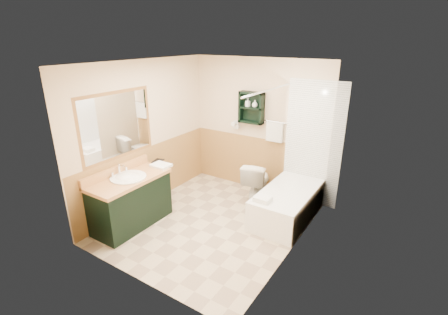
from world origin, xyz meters
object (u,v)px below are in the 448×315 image
Objects in this scene: hair_dryer at (237,125)px; soap_bottle_b at (255,105)px; vanity_book at (154,155)px; wall_shelf at (251,108)px; toilet at (256,181)px; bathtub at (288,203)px; soap_bottle_a at (248,105)px; vanity at (131,201)px.

hair_dryer is 1.89× the size of soap_bottle_b.
vanity_book is 1.93m from soap_bottle_b.
wall_shelf is 1.28m from toilet.
bathtub is 7.49× the size of vanity_book.
toilet is (0.63, -0.37, -0.85)m from hair_dryer.
wall_shelf reaches higher than hair_dryer.
toilet is 3.61× the size of vanity_book.
hair_dryer is 1.68× the size of soap_bottle_a.
vanity_book is at bearing -129.34° from soap_bottle_b.
bathtub is 10.48× the size of soap_bottle_a.
vanity_book reaches higher than toilet.
bathtub is 1.77m from soap_bottle_b.
soap_bottle_b reaches higher than vanity_book.
toilet is at bearing 54.97° from vanity.
soap_bottle_a is at bearing 68.29° from vanity.
vanity_book is at bearing -159.16° from bathtub.
wall_shelf is 0.46m from hair_dryer.
wall_shelf is 2.29× the size of hair_dryer.
toilet is at bearing -46.25° from wall_shelf.
vanity is 6.10× the size of vanity_book.
soap_bottle_a is 1.13× the size of soap_bottle_b.
wall_shelf reaches higher than vanity_book.
wall_shelf reaches higher than vanity.
hair_dryer is 0.33× the size of toilet.
vanity_book is 1.40× the size of soap_bottle_a.
toilet is (1.22, 1.74, -0.03)m from vanity.
wall_shelf is 4.32× the size of soap_bottle_b.
vanity is at bearing -105.78° from hair_dryer.
toilet is 5.06× the size of soap_bottle_a.
wall_shelf reaches higher than bathtub.
wall_shelf is at bearing 4.17° from soap_bottle_a.
toilet is 1.35m from soap_bottle_a.
vanity reaches higher than toilet.
soap_bottle_b is (0.37, -0.03, 0.41)m from hair_dryer.
hair_dryer is at bearing -42.75° from toilet.
soap_bottle_b reaches higher than soap_bottle_a.
vanity is 0.82× the size of bathtub.
bathtub is 2.07× the size of toilet.
vanity is at bearing -111.71° from soap_bottle_a.
soap_bottle_a is at bearing -7.38° from hair_dryer.
bathtub is at bearing 147.82° from toilet.
hair_dryer is 1.75m from bathtub.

